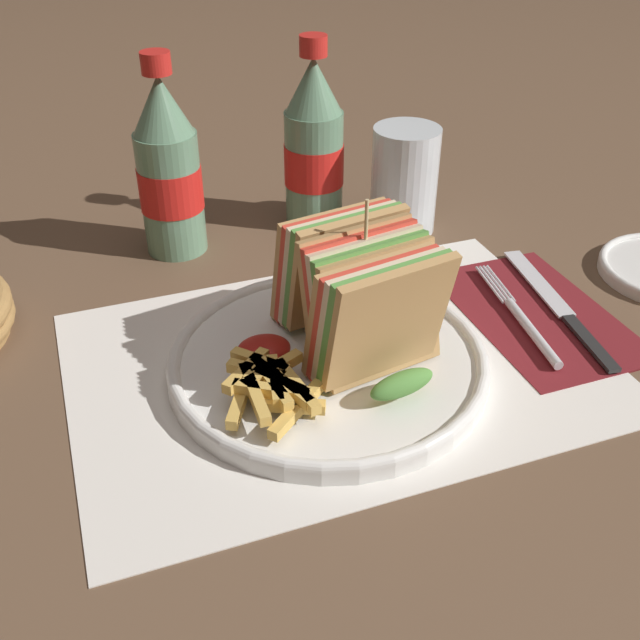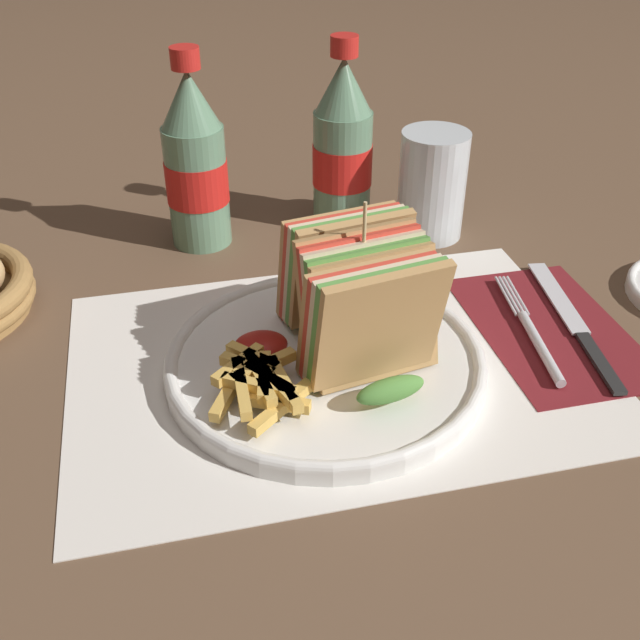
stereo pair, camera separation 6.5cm
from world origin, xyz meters
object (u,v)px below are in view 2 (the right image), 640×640
(club_sandwich, at_px, (361,299))
(glass_near, at_px, (432,185))
(plate_main, at_px, (325,361))
(knife, at_px, (574,323))
(fork, at_px, (534,336))
(coke_bottle_near, at_px, (195,164))
(coke_bottle_far, at_px, (343,148))

(club_sandwich, bearing_deg, glass_near, 56.83)
(plate_main, distance_m, knife, 0.24)
(fork, height_order, glass_near, glass_near)
(coke_bottle_near, bearing_deg, glass_near, -9.32)
(club_sandwich, relative_size, knife, 0.84)
(fork, distance_m, knife, 0.05)
(coke_bottle_near, distance_m, coke_bottle_far, 0.17)
(coke_bottle_near, bearing_deg, plate_main, -73.33)
(plate_main, height_order, club_sandwich, club_sandwich)
(club_sandwich, relative_size, coke_bottle_far, 0.85)
(knife, bearing_deg, club_sandwich, -169.06)
(fork, distance_m, glass_near, 0.23)
(club_sandwich, xyz_separation_m, fork, (0.17, -0.00, -0.06))
(knife, bearing_deg, coke_bottle_near, 149.92)
(club_sandwich, bearing_deg, coke_bottle_far, 78.48)
(coke_bottle_far, bearing_deg, club_sandwich, -101.52)
(knife, bearing_deg, glass_near, 115.80)
(plate_main, xyz_separation_m, glass_near, (0.18, 0.22, 0.05))
(knife, height_order, glass_near, glass_near)
(plate_main, xyz_separation_m, club_sandwich, (0.03, -0.00, 0.06))
(glass_near, bearing_deg, coke_bottle_far, 150.66)
(fork, bearing_deg, knife, 24.50)
(plate_main, bearing_deg, coke_bottle_far, 72.63)
(plate_main, xyz_separation_m, coke_bottle_far, (0.09, 0.27, 0.08))
(knife, distance_m, coke_bottle_near, 0.42)
(knife, bearing_deg, coke_bottle_far, 129.09)
(knife, distance_m, glass_near, 0.23)
(knife, bearing_deg, plate_main, -169.42)
(coke_bottle_near, bearing_deg, club_sandwich, -67.62)
(fork, height_order, coke_bottle_near, coke_bottle_near)
(fork, bearing_deg, glass_near, 103.05)
(glass_near, bearing_deg, club_sandwich, -123.17)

